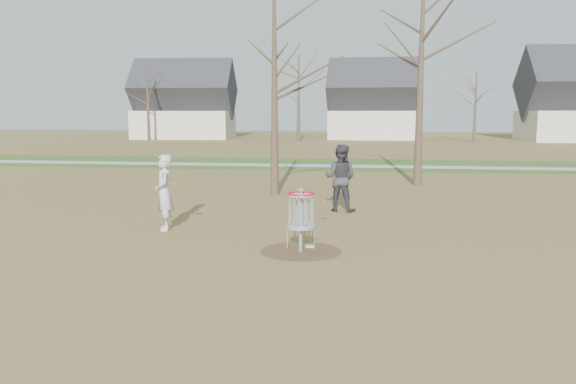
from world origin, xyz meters
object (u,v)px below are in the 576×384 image
object	(u,v)px
player_throwing	(340,178)
disc_golf_basket	(301,210)
disc_grounded	(310,246)
player_standing	(164,193)

from	to	relation	value
player_throwing	disc_golf_basket	xyz separation A→B (m)	(-0.60, -5.24, -0.12)
player_throwing	disc_grounded	distance (m)	4.96
player_throwing	disc_grounded	xyz separation A→B (m)	(-0.44, -4.83, -1.01)
player_standing	player_throwing	bearing A→B (deg)	104.05
disc_grounded	disc_golf_basket	distance (m)	0.99
player_standing	disc_grounded	xyz separation A→B (m)	(3.93, -1.35, -0.96)
player_standing	disc_grounded	size ratio (longest dim) A/B	8.93
disc_grounded	disc_golf_basket	bearing A→B (deg)	-111.85
disc_golf_basket	player_standing	bearing A→B (deg)	154.99
player_standing	player_throwing	xyz separation A→B (m)	(4.36, 3.48, 0.05)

